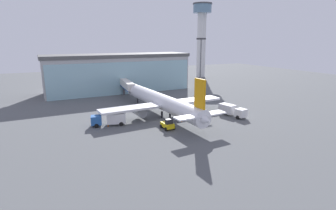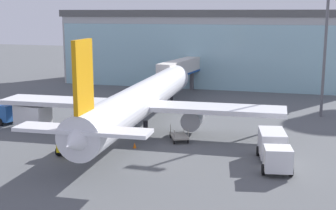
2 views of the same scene
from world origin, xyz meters
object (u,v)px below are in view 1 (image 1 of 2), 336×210
(catering_truck, at_px, (110,119))
(safety_cone_nose, at_px, (181,121))
(jet_bridge, at_px, (127,85))
(baggage_cart, at_px, (187,114))
(fuel_truck, at_px, (232,110))
(safety_cone_wingtip, at_px, (108,125))
(control_tower, at_px, (202,31))
(apron_light_mast, at_px, (201,63))
(airplane, at_px, (162,102))
(pushback_tug, at_px, (168,125))

(catering_truck, bearing_deg, safety_cone_nose, 175.75)
(jet_bridge, bearing_deg, catering_truck, 161.15)
(jet_bridge, height_order, baggage_cart, jet_bridge)
(fuel_truck, bearing_deg, safety_cone_wingtip, -110.65)
(control_tower, height_order, apron_light_mast, control_tower)
(control_tower, bearing_deg, airplane, -128.91)
(apron_light_mast, xyz_separation_m, baggage_cart, (-13.97, -16.72, -10.70))
(airplane, bearing_deg, baggage_cart, -123.69)
(fuel_truck, height_order, safety_cone_nose, fuel_truck)
(baggage_cart, bearing_deg, control_tower, 118.93)
(catering_truck, distance_m, safety_cone_wingtip, 1.42)
(apron_light_mast, xyz_separation_m, pushback_tug, (-22.37, -23.89, -10.22))
(pushback_tug, bearing_deg, apron_light_mast, -46.84)
(control_tower, height_order, pushback_tug, control_tower)
(apron_light_mast, bearing_deg, control_tower, 58.12)
(safety_cone_nose, distance_m, safety_cone_wingtip, 16.40)
(airplane, bearing_deg, jet_bridge, 0.84)
(safety_cone_wingtip, bearing_deg, jet_bridge, 65.89)
(jet_bridge, xyz_separation_m, catering_truck, (-11.33, -25.93, -2.80))
(fuel_truck, xyz_separation_m, safety_cone_nose, (-13.41, 0.88, -1.19))
(catering_truck, xyz_separation_m, safety_cone_nose, (15.47, -4.21, -1.19))
(airplane, height_order, pushback_tug, airplane)
(jet_bridge, bearing_deg, fuel_truck, -145.75)
(safety_cone_nose, bearing_deg, apron_light_mast, 49.79)
(control_tower, distance_m, safety_cone_wingtip, 89.30)
(jet_bridge, distance_m, baggage_cart, 27.62)
(safety_cone_nose, bearing_deg, baggage_cart, 48.36)
(jet_bridge, bearing_deg, airplane, -169.85)
(apron_light_mast, distance_m, pushback_tug, 34.29)
(jet_bridge, distance_m, pushback_tug, 33.65)
(catering_truck, bearing_deg, fuel_truck, -179.02)
(jet_bridge, bearing_deg, control_tower, -49.92)
(airplane, distance_m, safety_cone_nose, 7.75)
(fuel_truck, relative_size, safety_cone_nose, 13.81)
(pushback_tug, relative_size, safety_cone_wingtip, 6.02)
(control_tower, relative_size, catering_truck, 4.72)
(jet_bridge, height_order, fuel_truck, jet_bridge)
(pushback_tug, height_order, safety_cone_wingtip, pushback_tug)
(control_tower, xyz_separation_m, fuel_truck, (-31.58, -65.84, -21.07))
(fuel_truck, distance_m, safety_cone_nose, 13.50)
(apron_light_mast, bearing_deg, fuel_truck, -100.48)
(airplane, bearing_deg, control_tower, -43.46)
(safety_cone_nose, bearing_deg, pushback_tug, -146.29)
(safety_cone_wingtip, bearing_deg, pushback_tug, -32.38)
(jet_bridge, height_order, apron_light_mast, apron_light_mast)
(baggage_cart, bearing_deg, safety_cone_nose, -68.49)
(control_tower, distance_m, catering_truck, 88.26)
(fuel_truck, height_order, baggage_cart, fuel_truck)
(control_tower, bearing_deg, baggage_cart, -124.23)
(pushback_tug, bearing_deg, safety_cone_nose, -60.00)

